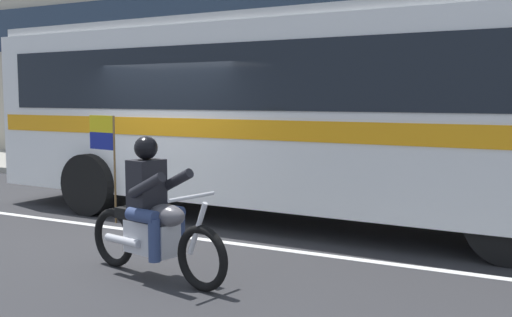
% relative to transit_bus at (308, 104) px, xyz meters
% --- Properties ---
extents(ground_plane, '(60.00, 60.00, 0.00)m').
position_rel_transit_bus_xyz_m(ground_plane, '(-1.88, -1.19, -1.88)').
color(ground_plane, '#2B2B2D').
extents(sidewalk_curb, '(28.00, 3.80, 0.15)m').
position_rel_transit_bus_xyz_m(sidewalk_curb, '(-1.88, 3.91, -1.81)').
color(sidewalk_curb, gray).
rests_on(sidewalk_curb, ground_plane).
extents(lane_center_stripe, '(26.60, 0.14, 0.01)m').
position_rel_transit_bus_xyz_m(lane_center_stripe, '(-1.88, -1.79, -1.88)').
color(lane_center_stripe, silver).
rests_on(lane_center_stripe, ground_plane).
extents(transit_bus, '(11.36, 3.04, 3.22)m').
position_rel_transit_bus_xyz_m(transit_bus, '(0.00, 0.00, 0.00)').
color(transit_bus, white).
rests_on(transit_bus, ground_plane).
extents(motorcycle_with_rider, '(2.16, 0.72, 1.78)m').
position_rel_transit_bus_xyz_m(motorcycle_with_rider, '(-0.32, -3.56, -1.22)').
color(motorcycle_with_rider, black).
rests_on(motorcycle_with_rider, ground_plane).
extents(fire_hydrant, '(0.22, 0.30, 0.75)m').
position_rel_transit_bus_xyz_m(fire_hydrant, '(0.38, 2.50, -1.36)').
color(fire_hydrant, red).
rests_on(fire_hydrant, sidewalk_curb).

